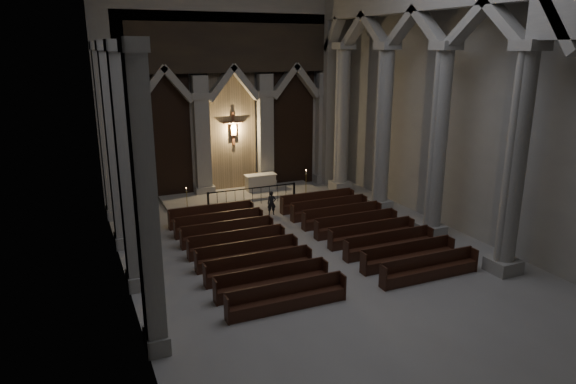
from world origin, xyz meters
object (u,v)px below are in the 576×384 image
object	(u,v)px
altar	(260,182)
altar_rail	(252,193)
pews	(306,241)
candle_stand_right	(306,189)
worshipper	(272,203)
candle_stand_left	(187,205)

from	to	relation	value
altar	altar_rail	world-z (taller)	altar
altar_rail	pews	bearing A→B (deg)	-90.00
pews	altar_rail	bearing A→B (deg)	90.00
candle_stand_right	worshipper	bearing A→B (deg)	-142.38
worshipper	altar	bearing A→B (deg)	91.41
altar_rail	candle_stand_right	distance (m)	3.20
altar_rail	candle_stand_left	size ratio (longest dim) A/B	3.80
altar_rail	candle_stand_right	size ratio (longest dim) A/B	3.20
worshipper	candle_stand_right	bearing A→B (deg)	51.87
altar_rail	worshipper	xyz separation A→B (m)	(0.30, -1.89, -0.04)
worshipper	candle_stand_left	bearing A→B (deg)	164.56
altar	candle_stand_left	bearing A→B (deg)	-157.90
pews	worshipper	xyz separation A→B (m)	(0.30, 4.45, 0.30)
candle_stand_left	worshipper	distance (m)	4.18
candle_stand_left	candle_stand_right	xyz separation A→B (m)	(6.51, 0.15, 0.06)
candle_stand_left	altar_rail	bearing A→B (deg)	-3.01
altar	pews	bearing A→B (deg)	-98.07
altar_rail	worshipper	world-z (taller)	worshipper
altar	pews	size ratio (longest dim) A/B	0.19
altar	worshipper	xyz separation A→B (m)	(-0.89, -3.90, -0.02)
candle_stand_right	worshipper	xyz separation A→B (m)	(-2.88, -2.22, 0.18)
worshipper	pews	bearing A→B (deg)	-79.55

